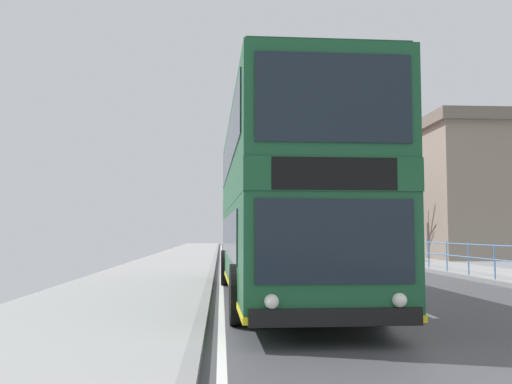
{
  "coord_description": "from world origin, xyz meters",
  "views": [
    {
      "loc": [
        -3.97,
        -3.83,
        1.58
      ],
      "look_at": [
        -3.16,
        9.08,
        2.51
      ],
      "focal_mm": 39.4,
      "sensor_mm": 36.0,
      "label": 1
    }
  ],
  "objects_px": {
    "background_building_00": "(454,205)",
    "background_building_02": "(491,194)",
    "background_bus_far_lane": "(332,231)",
    "bare_tree_far_00": "(383,213)",
    "double_decker_bus_main": "(281,203)"
  },
  "relations": [
    {
      "from": "background_building_00",
      "to": "background_building_02",
      "type": "distance_m",
      "value": 12.95
    },
    {
      "from": "background_building_00",
      "to": "background_bus_far_lane",
      "type": "bearing_deg",
      "value": -130.3
    },
    {
      "from": "background_bus_far_lane",
      "to": "background_building_00",
      "type": "height_order",
      "value": "background_building_00"
    },
    {
      "from": "background_bus_far_lane",
      "to": "background_building_00",
      "type": "bearing_deg",
      "value": 49.7
    },
    {
      "from": "background_bus_far_lane",
      "to": "background_building_02",
      "type": "height_order",
      "value": "background_building_02"
    },
    {
      "from": "background_building_00",
      "to": "background_building_02",
      "type": "height_order",
      "value": "background_building_02"
    },
    {
      "from": "background_bus_far_lane",
      "to": "bare_tree_far_00",
      "type": "xyz_separation_m",
      "value": [
        3.14,
        0.17,
        1.07
      ]
    },
    {
      "from": "double_decker_bus_main",
      "to": "background_building_00",
      "type": "xyz_separation_m",
      "value": [
        20.37,
        37.99,
        1.84
      ]
    },
    {
      "from": "background_bus_far_lane",
      "to": "background_building_00",
      "type": "relative_size",
      "value": 0.75
    },
    {
      "from": "background_building_00",
      "to": "background_building_02",
      "type": "bearing_deg",
      "value": -102.05
    },
    {
      "from": "double_decker_bus_main",
      "to": "background_bus_far_lane",
      "type": "relative_size",
      "value": 1.1
    },
    {
      "from": "double_decker_bus_main",
      "to": "background_building_00",
      "type": "distance_m",
      "value": 43.15
    },
    {
      "from": "bare_tree_far_00",
      "to": "background_building_02",
      "type": "distance_m",
      "value": 10.64
    },
    {
      "from": "background_building_00",
      "to": "double_decker_bus_main",
      "type": "bearing_deg",
      "value": -118.2
    },
    {
      "from": "background_bus_far_lane",
      "to": "background_building_02",
      "type": "distance_m",
      "value": 13.69
    }
  ]
}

